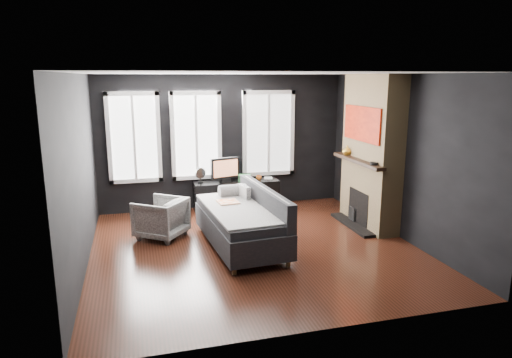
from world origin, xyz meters
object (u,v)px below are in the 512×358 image
object	(u,v)px
mug	(259,177)
book	(264,173)
mantel_vase	(347,150)
sofa	(240,218)
media_console	(236,195)
monitor	(225,168)
armchair	(161,216)

from	to	relation	value
mug	book	size ratio (longest dim) A/B	0.50
mug	mantel_vase	bearing A→B (deg)	-40.12
sofa	mantel_vase	size ratio (longest dim) A/B	12.21
sofa	media_console	size ratio (longest dim) A/B	1.27
sofa	monitor	world-z (taller)	monitor
mantel_vase	media_console	bearing A→B (deg)	147.25
sofa	armchair	bearing A→B (deg)	142.64
mug	book	world-z (taller)	book
sofa	book	bearing A→B (deg)	60.42
mug	media_console	bearing A→B (deg)	176.20
monitor	book	distance (m)	0.85
mug	book	bearing A→B (deg)	25.80
media_console	mug	distance (m)	0.59
armchair	book	distance (m)	2.61
armchair	mug	bearing A→B (deg)	159.33
book	mantel_vase	xyz separation A→B (m)	(1.24, -1.22, 0.61)
sofa	mantel_vase	bearing A→B (deg)	17.88
sofa	monitor	distance (m)	2.12
armchair	monitor	distance (m)	1.95
sofa	mantel_vase	xyz separation A→B (m)	(2.25, 0.92, 0.85)
monitor	mantel_vase	size ratio (longest dim) A/B	3.50
sofa	mantel_vase	distance (m)	2.58
media_console	sofa	bearing A→B (deg)	-100.16
mug	mantel_vase	size ratio (longest dim) A/B	0.64
mantel_vase	armchair	bearing A→B (deg)	-177.50
sofa	mug	xyz separation A→B (m)	(0.88, 2.08, 0.18)
armchair	media_console	bearing A→B (deg)	167.09
armchair	mantel_vase	xyz separation A→B (m)	(3.44, 0.15, 0.95)
monitor	armchair	bearing A→B (deg)	-152.64
sofa	armchair	world-z (taller)	sofa
monitor	mantel_vase	world-z (taller)	mantel_vase
media_console	mug	size ratio (longest dim) A/B	15.00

